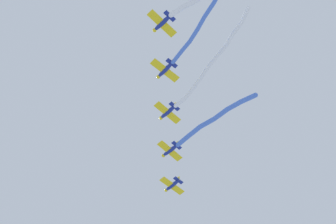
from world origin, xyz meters
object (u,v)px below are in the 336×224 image
Objects in this scene: airplane_lead at (172,185)px; airplane_left_wing at (170,151)px; airplane_trail at (162,23)px; airplane_right_wing at (168,112)px; airplane_slot at (165,70)px.

airplane_left_wing is (-8.31, 4.15, 0.25)m from airplane_lead.
airplane_left_wing is 27.87m from airplane_trail.
airplane_lead is 1.00× the size of airplane_right_wing.
airplane_right_wing is (-16.62, 8.30, 0.50)m from airplane_lead.
airplane_lead is 9.29m from airplane_left_wing.
airplane_lead is at bearing -48.37° from airplane_trail.
airplane_lead is 1.00× the size of airplane_slot.
airplane_trail is (-24.93, 12.45, 0.75)m from airplane_left_wing.
airplane_slot is at bearing 130.55° from airplane_left_wing.
airplane_left_wing is at bearing -44.32° from airplane_slot.
airplane_trail is at bearing 132.33° from airplane_right_wing.
airplane_lead is 27.87m from airplane_slot.
airplane_left_wing is at bearing 133.39° from airplane_lead.
airplane_slot reaches higher than airplane_right_wing.
airplane_slot reaches higher than airplane_left_wing.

